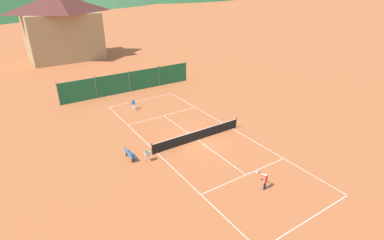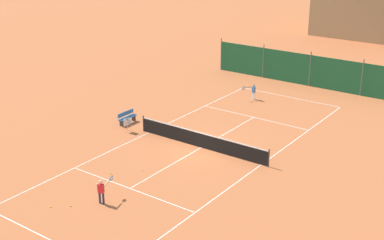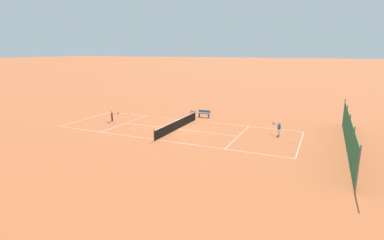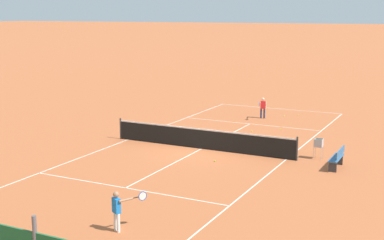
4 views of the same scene
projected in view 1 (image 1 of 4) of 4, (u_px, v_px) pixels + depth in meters
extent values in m
plane|color=#B25B33|center=(198.00, 140.00, 27.09)|extent=(600.00, 600.00, 0.00)
cube|color=white|center=(142.00, 100.00, 36.08)|extent=(8.25, 0.05, 0.01)
cube|color=white|center=(308.00, 220.00, 18.10)|extent=(8.25, 0.05, 0.01)
cube|color=white|center=(157.00, 153.00, 25.05)|extent=(0.05, 23.85, 0.01)
cube|color=white|center=(232.00, 129.00, 29.13)|extent=(0.05, 23.85, 0.01)
cube|color=white|center=(164.00, 116.00, 31.92)|extent=(8.20, 0.05, 0.01)
cube|color=white|center=(246.00, 175.00, 22.25)|extent=(8.20, 0.05, 0.01)
cube|color=white|center=(198.00, 140.00, 27.09)|extent=(0.05, 12.80, 0.01)
cylinder|color=#2D2D2D|center=(152.00, 149.00, 24.60)|extent=(0.08, 0.08, 1.06)
cylinder|color=#2D2D2D|center=(236.00, 123.00, 29.13)|extent=(0.08, 0.08, 1.06)
cube|color=black|center=(198.00, 136.00, 26.89)|extent=(9.10, 0.02, 0.91)
cube|color=white|center=(198.00, 131.00, 26.69)|extent=(9.10, 0.04, 0.06)
cube|color=#1E6038|center=(129.00, 82.00, 38.24)|extent=(17.20, 0.04, 2.60)
cylinder|color=#59595E|center=(58.00, 94.00, 33.90)|extent=(0.08, 0.08, 2.90)
cylinder|color=#59595E|center=(96.00, 87.00, 36.04)|extent=(0.08, 0.08, 2.90)
cylinder|color=#59595E|center=(129.00, 81.00, 38.18)|extent=(0.08, 0.08, 2.90)
cylinder|color=#59595E|center=(159.00, 75.00, 40.32)|extent=(0.08, 0.08, 2.90)
cylinder|color=#59595E|center=(186.00, 71.00, 42.46)|extent=(0.08, 0.08, 2.90)
cylinder|color=#23284C|center=(264.00, 186.00, 20.56)|extent=(0.11, 0.11, 0.59)
cylinder|color=#23284C|center=(265.00, 185.00, 20.69)|extent=(0.11, 0.11, 0.59)
cube|color=red|center=(265.00, 179.00, 20.40)|extent=(0.32, 0.24, 0.46)
sphere|color=beige|center=(266.00, 175.00, 20.25)|extent=(0.18, 0.18, 0.18)
cylinder|color=beige|center=(264.00, 181.00, 20.27)|extent=(0.07, 0.07, 0.46)
cylinder|color=beige|center=(264.00, 175.00, 20.58)|extent=(0.20, 0.46, 0.07)
cylinder|color=black|center=(260.00, 173.00, 20.77)|extent=(0.09, 0.21, 0.03)
torus|color=#1E4CB2|center=(256.00, 172.00, 20.91)|extent=(0.11, 0.28, 0.28)
cylinder|color=silver|center=(256.00, 172.00, 20.91)|extent=(0.08, 0.24, 0.25)
cylinder|color=white|center=(134.00, 107.00, 33.40)|extent=(0.10, 0.10, 0.57)
cylinder|color=white|center=(133.00, 107.00, 33.38)|extent=(0.10, 0.10, 0.57)
cube|color=blue|center=(133.00, 103.00, 33.17)|extent=(0.32, 0.27, 0.44)
sphere|color=#A37556|center=(133.00, 100.00, 33.03)|extent=(0.17, 0.17, 0.17)
cylinder|color=#A37556|center=(135.00, 103.00, 33.19)|extent=(0.06, 0.06, 0.44)
cylinder|color=#A37556|center=(131.00, 102.00, 32.88)|extent=(0.26, 0.42, 0.06)
cylinder|color=black|center=(131.00, 103.00, 32.59)|extent=(0.12, 0.19, 0.03)
torus|color=#1E4CB2|center=(131.00, 104.00, 32.38)|extent=(0.15, 0.26, 0.28)
cylinder|color=silver|center=(131.00, 104.00, 32.38)|extent=(0.12, 0.22, 0.25)
sphere|color=#CCE033|center=(266.00, 203.00, 19.40)|extent=(0.07, 0.07, 0.07)
sphere|color=#CCE033|center=(174.00, 136.00, 27.66)|extent=(0.07, 0.07, 0.07)
sphere|color=#CCE033|center=(221.00, 166.00, 23.27)|extent=(0.07, 0.07, 0.07)
sphere|color=#CCE033|center=(219.00, 179.00, 21.72)|extent=(0.07, 0.07, 0.07)
sphere|color=#CCE033|center=(203.00, 145.00, 26.13)|extent=(0.07, 0.07, 0.07)
sphere|color=#CCE033|center=(148.00, 101.00, 35.71)|extent=(0.07, 0.07, 0.07)
sphere|color=#CCE033|center=(265.00, 213.00, 18.59)|extent=(0.07, 0.07, 0.07)
cylinder|color=#B7B7BC|center=(147.00, 160.00, 23.58)|extent=(0.02, 0.02, 0.55)
cylinder|color=#B7B7BC|center=(151.00, 159.00, 23.75)|extent=(0.02, 0.02, 0.55)
cylinder|color=#B7B7BC|center=(145.00, 158.00, 23.84)|extent=(0.02, 0.02, 0.55)
cylinder|color=#B7B7BC|center=(149.00, 157.00, 24.01)|extent=(0.02, 0.02, 0.55)
cube|color=#B7B7BC|center=(147.00, 155.00, 23.67)|extent=(0.34, 0.34, 0.02)
cube|color=#B7B7BC|center=(148.00, 155.00, 23.47)|extent=(0.34, 0.02, 0.34)
cube|color=#B7B7BC|center=(146.00, 153.00, 23.73)|extent=(0.34, 0.02, 0.34)
cube|color=#B7B7BC|center=(145.00, 154.00, 23.52)|extent=(0.02, 0.34, 0.34)
cube|color=#B7B7BC|center=(149.00, 153.00, 23.69)|extent=(0.02, 0.34, 0.34)
sphere|color=#CCE033|center=(149.00, 155.00, 23.69)|extent=(0.07, 0.07, 0.07)
sphere|color=#CCE033|center=(146.00, 155.00, 23.63)|extent=(0.07, 0.07, 0.07)
sphere|color=#CCE033|center=(148.00, 154.00, 23.72)|extent=(0.07, 0.07, 0.07)
sphere|color=#CCE033|center=(147.00, 156.00, 23.52)|extent=(0.07, 0.07, 0.07)
sphere|color=#CCE033|center=(148.00, 155.00, 23.66)|extent=(0.07, 0.07, 0.07)
sphere|color=#CCE033|center=(147.00, 155.00, 23.61)|extent=(0.07, 0.07, 0.07)
sphere|color=#CCE033|center=(146.00, 154.00, 23.66)|extent=(0.07, 0.07, 0.07)
sphere|color=#CCE033|center=(147.00, 154.00, 23.61)|extent=(0.07, 0.07, 0.07)
sphere|color=#CCE033|center=(149.00, 154.00, 23.70)|extent=(0.07, 0.07, 0.07)
sphere|color=#CCE033|center=(148.00, 154.00, 23.65)|extent=(0.07, 0.07, 0.07)
sphere|color=#CCE033|center=(149.00, 154.00, 23.73)|extent=(0.07, 0.07, 0.07)
sphere|color=#CCE033|center=(148.00, 154.00, 23.69)|extent=(0.07, 0.07, 0.07)
sphere|color=#CCE033|center=(149.00, 154.00, 23.59)|extent=(0.07, 0.07, 0.07)
sphere|color=#CCE033|center=(145.00, 154.00, 23.62)|extent=(0.07, 0.07, 0.07)
sphere|color=#CCE033|center=(147.00, 155.00, 23.47)|extent=(0.07, 0.07, 0.07)
sphere|color=#CCE033|center=(147.00, 154.00, 23.51)|extent=(0.07, 0.07, 0.07)
sphere|color=#CCE033|center=(146.00, 155.00, 23.48)|extent=(0.07, 0.07, 0.07)
cube|color=#336699|center=(130.00, 154.00, 24.07)|extent=(0.36, 1.50, 0.05)
cube|color=#336699|center=(128.00, 152.00, 23.88)|extent=(0.04, 1.50, 0.28)
cube|color=#333338|center=(128.00, 153.00, 24.61)|extent=(0.32, 0.06, 0.44)
cube|color=#333338|center=(133.00, 160.00, 23.71)|extent=(0.32, 0.06, 0.44)
cube|color=tan|center=(64.00, 36.00, 53.41)|extent=(12.00, 9.00, 8.00)
pyramid|color=#51231E|center=(58.00, 3.00, 51.02)|extent=(13.00, 10.00, 3.20)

